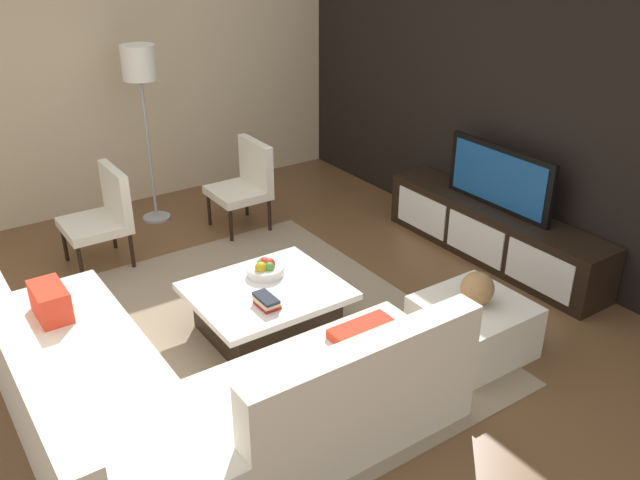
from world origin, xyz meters
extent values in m
plane|color=brown|center=(0.00, 0.00, 0.00)|extent=(14.00, 14.00, 0.00)
cube|color=black|center=(0.00, 2.70, 1.40)|extent=(6.40, 0.12, 2.80)
cube|color=beige|center=(-3.20, 0.20, 1.40)|extent=(0.12, 5.20, 2.80)
cube|color=gray|center=(-0.10, 0.00, 0.01)|extent=(3.24, 2.64, 0.01)
cube|color=black|center=(0.00, 2.40, 0.25)|extent=(2.29, 0.45, 0.50)
cube|color=white|center=(-0.70, 2.17, 0.25)|extent=(0.65, 0.01, 0.35)
cube|color=white|center=(0.00, 2.17, 0.25)|extent=(0.65, 0.01, 0.35)
cube|color=white|center=(0.70, 2.17, 0.25)|extent=(0.65, 0.01, 0.35)
cube|color=black|center=(0.00, 2.40, 0.78)|extent=(1.13, 0.05, 0.56)
cube|color=#194C8C|center=(0.00, 2.37, 0.78)|extent=(1.02, 0.01, 0.47)
cube|color=silver|center=(0.20, -1.30, 0.21)|extent=(2.47, 0.85, 0.42)
cube|color=silver|center=(0.20, -1.64, 0.61)|extent=(2.47, 0.18, 0.39)
cube|color=silver|center=(1.01, -0.10, 0.21)|extent=(0.85, 1.55, 0.42)
cube|color=silver|center=(1.34, -0.10, 0.61)|extent=(0.18, 1.55, 0.39)
cube|color=red|center=(-0.54, -1.30, 0.53)|extent=(0.36, 0.20, 0.22)
cube|color=red|center=(1.01, 0.29, 0.45)|extent=(0.60, 0.44, 0.06)
cube|color=black|center=(-0.10, 0.10, 0.17)|extent=(0.74, 0.86, 0.33)
cube|color=white|center=(-0.10, 0.10, 0.35)|extent=(0.92, 1.08, 0.05)
cylinder|color=black|center=(-2.14, -0.82, 0.19)|extent=(0.04, 0.04, 0.38)
cylinder|color=black|center=(-1.65, -0.82, 0.19)|extent=(0.04, 0.04, 0.38)
cylinder|color=black|center=(-2.14, -0.37, 0.19)|extent=(0.04, 0.04, 0.38)
cylinder|color=black|center=(-1.65, -0.37, 0.19)|extent=(0.04, 0.04, 0.38)
cube|color=silver|center=(-1.89, -0.59, 0.38)|extent=(0.56, 0.53, 0.08)
cube|color=silver|center=(-1.89, -0.37, 0.65)|extent=(0.56, 0.08, 0.45)
cylinder|color=#A5A5AA|center=(-2.55, 0.21, 0.01)|extent=(0.28, 0.28, 0.02)
cylinder|color=#A5A5AA|center=(-2.55, 0.21, 0.73)|extent=(0.03, 0.03, 1.41)
cylinder|color=white|center=(-2.55, 0.21, 1.59)|extent=(0.32, 0.32, 0.32)
cube|color=silver|center=(0.93, 1.19, 0.20)|extent=(0.70, 0.70, 0.40)
cylinder|color=silver|center=(-0.28, 0.20, 0.42)|extent=(0.28, 0.28, 0.07)
sphere|color=#4C8C33|center=(-0.23, 0.21, 0.47)|extent=(0.08, 0.08, 0.08)
sphere|color=#B23326|center=(-0.27, 0.22, 0.47)|extent=(0.10, 0.10, 0.10)
sphere|color=#B23326|center=(-0.31, 0.21, 0.47)|extent=(0.09, 0.09, 0.09)
sphere|color=#4C8C33|center=(-0.31, 0.19, 0.47)|extent=(0.08, 0.08, 0.08)
sphere|color=gold|center=(-0.25, 0.15, 0.47)|extent=(0.09, 0.09, 0.09)
cylinder|color=black|center=(-2.10, 0.60, 0.19)|extent=(0.04, 0.04, 0.38)
cylinder|color=black|center=(-1.63, 0.60, 0.19)|extent=(0.04, 0.04, 0.38)
cylinder|color=black|center=(-2.10, 1.02, 0.19)|extent=(0.04, 0.04, 0.38)
cylinder|color=black|center=(-1.63, 1.02, 0.19)|extent=(0.04, 0.04, 0.38)
cube|color=silver|center=(-1.86, 0.81, 0.38)|extent=(0.55, 0.51, 0.08)
cube|color=silver|center=(-1.86, 1.02, 0.65)|extent=(0.55, 0.08, 0.45)
sphere|color=#997247|center=(0.93, 1.19, 0.52)|extent=(0.23, 0.23, 0.23)
cube|color=maroon|center=(0.12, -0.02, 0.39)|extent=(0.18, 0.13, 0.03)
cube|color=#CCB78C|center=(0.12, -0.03, 0.42)|extent=(0.19, 0.12, 0.03)
cube|color=#1E232D|center=(0.12, -0.03, 0.45)|extent=(0.22, 0.11, 0.02)
camera|label=1|loc=(3.66, -1.99, 2.88)|focal=37.97mm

